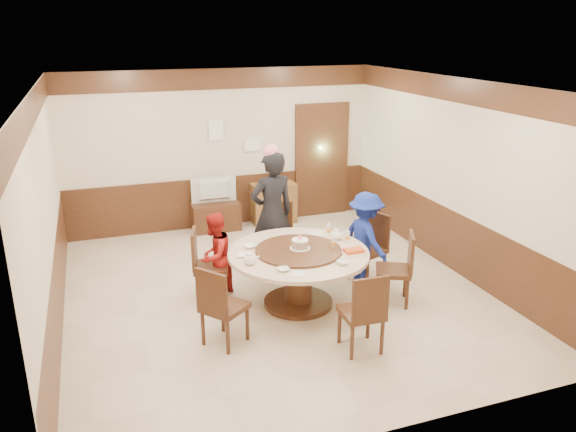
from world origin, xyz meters
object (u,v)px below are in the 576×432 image
object	(u,v)px
person_standing	(272,213)
birthday_cake	(300,244)
shrimp_platter	(354,251)
thermos	(277,173)
side_cabinet	(274,203)
banquet_table	(298,267)
person_blue	(365,238)
person_red	(215,256)
television	(214,191)
tv_stand	(216,216)

from	to	relation	value
person_standing	birthday_cake	distance (m)	1.09
shrimp_platter	thermos	bearing A→B (deg)	87.68
side_cabinet	person_standing	bearing A→B (deg)	-108.56
birthday_cake	shrimp_platter	world-z (taller)	birthday_cake
banquet_table	shrimp_platter	size ratio (longest dim) A/B	6.02
side_cabinet	banquet_table	bearing A→B (deg)	-102.50
banquet_table	shrimp_platter	xyz separation A→B (m)	(0.63, -0.30, 0.24)
person_blue	birthday_cake	xyz separation A→B (m)	(-1.11, -0.33, 0.18)
person_standing	thermos	bearing A→B (deg)	-117.95
person_red	person_blue	bearing A→B (deg)	126.52
person_red	person_standing	bearing A→B (deg)	161.24
birthday_cake	television	distance (m)	3.20
banquet_table	shrimp_platter	world-z (taller)	shrimp_platter
person_blue	side_cabinet	size ratio (longest dim) A/B	1.65
person_blue	thermos	bearing A→B (deg)	-2.96
person_standing	person_red	xyz separation A→B (m)	(-0.97, -0.52, -0.32)
person_red	shrimp_platter	bearing A→B (deg)	103.90
person_blue	thermos	distance (m)	2.90
tv_stand	television	distance (m)	0.48
person_standing	birthday_cake	xyz separation A→B (m)	(0.02, -1.09, -0.07)
tv_stand	side_cabinet	size ratio (longest dim) A/B	1.06
side_cabinet	person_red	bearing A→B (deg)	-122.46
banquet_table	person_red	world-z (taller)	person_red
shrimp_platter	side_cabinet	xyz separation A→B (m)	(0.08, 3.52, -0.40)
person_blue	side_cabinet	bearing A→B (deg)	-1.72
person_red	tv_stand	size ratio (longest dim) A/B	1.39
person_standing	tv_stand	size ratio (longest dim) A/B	2.15
person_blue	birthday_cake	size ratio (longest dim) A/B	5.01
banquet_table	person_blue	world-z (taller)	person_blue
banquet_table	tv_stand	bearing A→B (deg)	96.97
side_cabinet	person_blue	bearing A→B (deg)	-81.64
side_cabinet	thermos	xyz separation A→B (m)	(0.06, 0.00, 0.56)
person_standing	television	bearing A→B (deg)	-87.12
person_red	person_blue	size ratio (longest dim) A/B	0.90
shrimp_platter	thermos	size ratio (longest dim) A/B	0.79
person_standing	television	xyz separation A→B (m)	(-0.40, 2.08, -0.19)
person_standing	person_red	size ratio (longest dim) A/B	1.55
thermos	shrimp_platter	bearing A→B (deg)	-92.32
shrimp_platter	tv_stand	size ratio (longest dim) A/B	0.35
shrimp_platter	tv_stand	distance (m)	3.67
person_blue	shrimp_platter	size ratio (longest dim) A/B	4.40
tv_stand	person_standing	bearing A→B (deg)	-79.25
person_standing	person_blue	distance (m)	1.38
television	person_standing	bearing A→B (deg)	102.67
person_red	television	bearing A→B (deg)	-149.56
banquet_table	side_cabinet	world-z (taller)	banquet_table
thermos	person_blue	bearing A→B (deg)	-82.88
tv_stand	birthday_cake	bearing A→B (deg)	-82.48
birthday_cake	tv_stand	bearing A→B (deg)	97.52
shrimp_platter	banquet_table	bearing A→B (deg)	154.90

